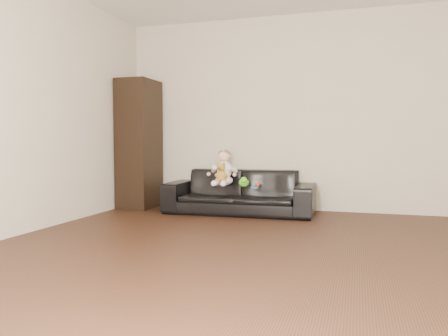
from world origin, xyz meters
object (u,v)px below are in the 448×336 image
(teddy_bear, at_px, (221,173))
(toy_green, at_px, (244,183))
(toy_blue_disc, at_px, (254,187))
(sofa, at_px, (239,192))
(baby, at_px, (224,170))
(toy_rattle, at_px, (258,184))
(cabinet, at_px, (139,144))

(teddy_bear, height_order, toy_green, teddy_bear)
(teddy_bear, bearing_deg, toy_blue_disc, -8.78)
(sofa, xyz_separation_m, toy_blue_disc, (0.26, -0.26, 0.09))
(toy_green, bearing_deg, baby, 157.70)
(baby, height_order, toy_rattle, baby)
(cabinet, bearing_deg, toy_rattle, -8.60)
(sofa, height_order, baby, baby)
(teddy_bear, distance_m, toy_rattle, 0.47)
(baby, bearing_deg, toy_rattle, -8.57)
(cabinet, xyz_separation_m, teddy_bear, (1.31, -0.34, -0.35))
(toy_rattle, relative_size, toy_blue_disc, 0.59)
(sofa, bearing_deg, toy_blue_disc, -46.59)
(cabinet, distance_m, teddy_bear, 1.40)
(toy_blue_disc, bearing_deg, sofa, 135.14)
(cabinet, relative_size, teddy_bear, 7.31)
(toy_green, bearing_deg, teddy_bear, -176.36)
(toy_green, relative_size, toy_rattle, 2.58)
(sofa, bearing_deg, toy_rattle, -29.73)
(cabinet, distance_m, toy_blue_disc, 1.84)
(teddy_bear, xyz_separation_m, toy_green, (0.28, 0.02, -0.12))
(cabinet, height_order, toy_green, cabinet)
(baby, height_order, teddy_bear, baby)
(toy_green, height_order, toy_rattle, toy_green)
(sofa, xyz_separation_m, cabinet, (-1.48, 0.10, 0.61))
(teddy_bear, bearing_deg, toy_green, -3.11)
(sofa, height_order, cabinet, cabinet)
(teddy_bear, distance_m, toy_green, 0.31)
(toy_blue_disc, bearing_deg, toy_green, 166.78)
(baby, bearing_deg, toy_blue_disc, -22.82)
(cabinet, bearing_deg, baby, -9.54)
(cabinet, relative_size, baby, 3.89)
(toy_green, bearing_deg, sofa, 117.60)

